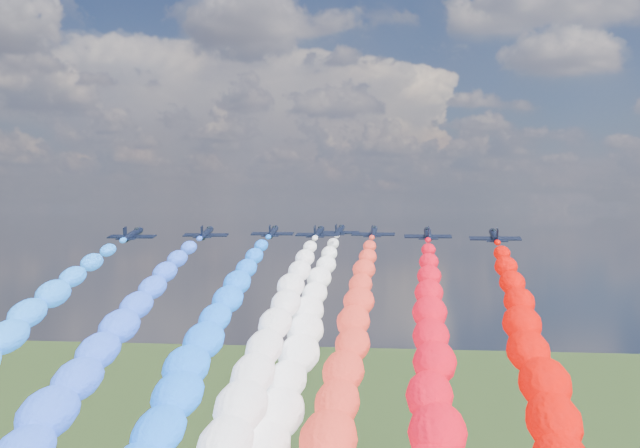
# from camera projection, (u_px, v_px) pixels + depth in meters

# --- Properties ---
(jet_0) EXTENTS (9.53, 12.91, 4.86)m
(jet_0) POSITION_uv_depth(u_px,v_px,m) (133.00, 235.00, 157.73)
(jet_0) COLOR black
(jet_1) EXTENTS (10.03, 13.26, 4.86)m
(jet_1) POSITION_uv_depth(u_px,v_px,m) (206.00, 233.00, 167.58)
(jet_1) COLOR black
(trail_1) EXTENTS (7.33, 103.22, 36.95)m
(trail_1) POSITION_uv_depth(u_px,v_px,m) (108.00, 353.00, 115.15)
(trail_1) COLOR blue
(jet_2) EXTENTS (9.80, 13.11, 4.86)m
(jet_2) POSITION_uv_depth(u_px,v_px,m) (273.00, 232.00, 176.49)
(jet_2) COLOR black
(trail_2) EXTENTS (7.33, 103.22, 36.95)m
(trail_2) POSITION_uv_depth(u_px,v_px,m) (210.00, 343.00, 124.06)
(trail_2) COLOR #1367FF
(jet_3) EXTENTS (9.67, 13.01, 4.86)m
(jet_3) POSITION_uv_depth(u_px,v_px,m) (318.00, 233.00, 170.37)
(jet_3) COLOR black
(trail_3) EXTENTS (7.33, 103.22, 36.95)m
(trail_3) POSITION_uv_depth(u_px,v_px,m) (272.00, 350.00, 117.93)
(trail_3) COLOR white
(jet_4) EXTENTS (10.01, 13.26, 4.86)m
(jet_4) POSITION_uv_depth(u_px,v_px,m) (339.00, 231.00, 185.72)
(jet_4) COLOR black
(trail_4) EXTENTS (7.33, 103.22, 36.95)m
(trail_4) POSITION_uv_depth(u_px,v_px,m) (307.00, 333.00, 133.28)
(trail_4) COLOR white
(jet_5) EXTENTS (9.29, 12.74, 4.86)m
(jet_5) POSITION_uv_depth(u_px,v_px,m) (373.00, 232.00, 172.90)
(jet_5) COLOR black
(trail_5) EXTENTS (7.33, 103.22, 36.95)m
(trail_5) POSITION_uv_depth(u_px,v_px,m) (352.00, 347.00, 120.47)
(trail_5) COLOR red
(jet_6) EXTENTS (9.53, 12.91, 4.86)m
(jet_6) POSITION_uv_depth(u_px,v_px,m) (428.00, 234.00, 158.67)
(jet_6) COLOR black
(trail_6) EXTENTS (7.33, 103.22, 36.95)m
(trail_6) POSITION_uv_depth(u_px,v_px,m) (431.00, 365.00, 106.24)
(trail_6) COLOR red
(jet_7) EXTENTS (9.46, 12.86, 4.86)m
(jet_7) POSITION_uv_depth(u_px,v_px,m) (495.00, 236.00, 147.07)
(jet_7) COLOR black
(trail_7) EXTENTS (7.33, 103.22, 36.95)m
(trail_7) POSITION_uv_depth(u_px,v_px,m) (535.00, 384.00, 94.64)
(trail_7) COLOR #D30701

